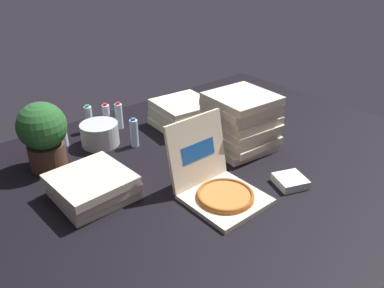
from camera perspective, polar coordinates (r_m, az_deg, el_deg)
ground_plane at (r=2.51m, az=2.46°, el=-3.46°), size 3.20×2.40×0.02m
open_pizza_box at (r=2.19m, az=3.60°, el=-5.68°), size 0.40×0.49×0.42m
pizza_stack_right_far at (r=2.25m, az=-14.39°, el=-5.97°), size 0.42×0.42×0.15m
pizza_stack_right_mid at (r=3.00m, az=-1.30°, el=4.44°), size 0.44×0.45×0.20m
pizza_stack_left_mid at (r=2.66m, az=7.19°, el=3.29°), size 0.46×0.46×0.39m
ice_bucket at (r=2.80m, az=-13.36°, el=1.43°), size 0.26×0.26×0.16m
water_bottle_0 at (r=2.73m, az=-8.48°, el=1.62°), size 0.06×0.06×0.21m
water_bottle_1 at (r=3.01m, az=-12.43°, el=3.87°), size 0.06×0.06×0.21m
water_bottle_2 at (r=2.75m, az=-19.01°, el=0.56°), size 0.06×0.06×0.21m
water_bottle_3 at (r=3.01m, az=-14.89°, el=3.59°), size 0.06×0.06×0.21m
water_bottle_4 at (r=2.85m, az=-18.43°, el=1.61°), size 0.06×0.06×0.21m
water_bottle_5 at (r=3.01m, az=-10.65°, el=4.06°), size 0.06×0.06×0.21m
potted_plant at (r=2.55m, az=-20.98°, el=1.48°), size 0.30×0.30×0.44m
napkin_pile at (r=2.38m, az=14.21°, el=-5.29°), size 0.22×0.22×0.05m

